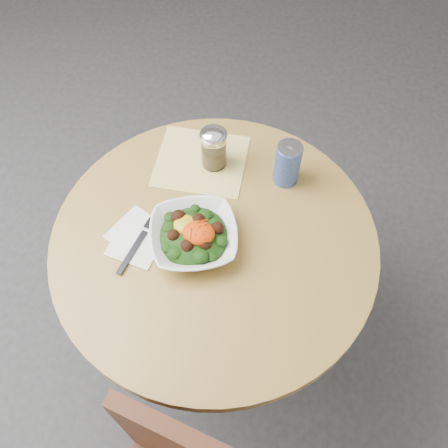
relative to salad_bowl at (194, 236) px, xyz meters
name	(u,v)px	position (x,y,z in m)	size (l,w,h in m)	color
ground	(217,334)	(0.05, 0.02, -0.78)	(6.00, 6.00, 0.00)	#2C2C2F
table	(215,271)	(0.05, 0.02, -0.23)	(0.90, 0.90, 0.75)	black
cloth_napkin	(201,161)	(-0.05, 0.28, -0.03)	(0.27, 0.24, 0.00)	gold
paper_napkins	(137,238)	(-0.16, -0.02, -0.03)	(0.18, 0.20, 0.00)	white
salad_bowl	(194,236)	(0.00, 0.00, 0.00)	(0.30, 0.30, 0.09)	white
fork	(142,238)	(-0.14, -0.02, -0.03)	(0.07, 0.23, 0.00)	black
spice_shaker	(214,148)	(-0.01, 0.28, 0.04)	(0.08, 0.08, 0.14)	silver
beverage_can	(288,163)	(0.21, 0.27, 0.04)	(0.07, 0.07, 0.14)	navy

